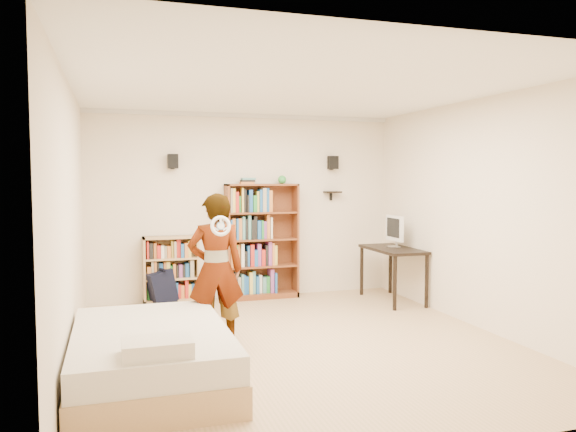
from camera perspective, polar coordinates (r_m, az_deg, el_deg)
name	(u,v)px	position (r m, az deg, el deg)	size (l,w,h in m)	color
ground	(299,344)	(6.13, 1.10, -12.90)	(4.50, 5.00, 0.01)	tan
room_shell	(299,179)	(5.87, 1.12, 3.79)	(4.52, 5.02, 2.71)	beige
crown_molding	(299,91)	(5.94, 1.14, 12.59)	(4.50, 5.00, 0.06)	silver
speaker_left	(173,161)	(8.01, -11.61, 5.47)	(0.14, 0.12, 0.20)	black
speaker_right	(333,163)	(8.59, 4.59, 5.44)	(0.14, 0.12, 0.20)	black
wall_shelf	(333,192)	(8.60, 4.55, 2.44)	(0.25, 0.16, 0.03)	black
tall_bookshelf	(262,241)	(8.23, -2.67, -2.58)	(1.06, 0.31, 1.68)	brown
low_bookshelf	(171,270)	(8.07, -11.80, -5.42)	(0.76, 0.29, 0.95)	tan
computer_desk	(392,274)	(8.22, 10.57, -5.86)	(0.56, 1.13, 0.77)	black
imac	(393,231)	(8.24, 10.66, -1.55)	(0.09, 0.46, 0.46)	white
daybed	(151,349)	(5.12, -13.74, -12.97)	(1.31, 2.02, 0.60)	beige
person	(216,270)	(5.98, -7.35, -5.42)	(0.59, 0.39, 1.61)	black
wii_wheel	(221,226)	(5.63, -6.85, -1.01)	(0.21, 0.21, 0.04)	white
navy_bag	(162,288)	(7.98, -12.65, -7.13)	(0.38, 0.25, 0.51)	black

